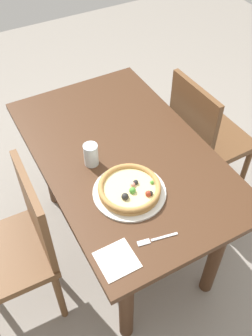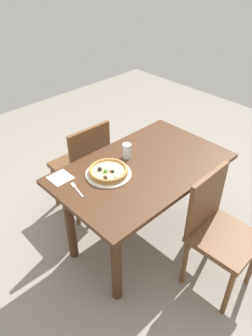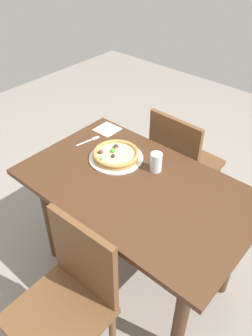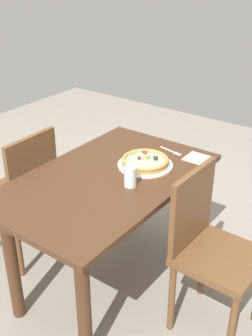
{
  "view_description": "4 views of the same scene",
  "coord_description": "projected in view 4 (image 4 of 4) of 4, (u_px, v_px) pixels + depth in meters",
  "views": [
    {
      "loc": [
        -1.13,
        0.6,
        1.99
      ],
      "look_at": [
        -0.12,
        0.05,
        0.77
      ],
      "focal_mm": 40.2,
      "sensor_mm": 36.0,
      "label": 1
    },
    {
      "loc": [
        -1.36,
        -1.24,
        2.07
      ],
      "look_at": [
        -0.12,
        0.05,
        0.77
      ],
      "focal_mm": 34.32,
      "sensor_mm": 36.0,
      "label": 2
    },
    {
      "loc": [
        0.84,
        -1.05,
        1.92
      ],
      "look_at": [
        -0.12,
        0.05,
        0.77
      ],
      "focal_mm": 36.14,
      "sensor_mm": 36.0,
      "label": 3
    },
    {
      "loc": [
        1.55,
        1.28,
        1.85
      ],
      "look_at": [
        -0.12,
        0.05,
        0.77
      ],
      "focal_mm": 45.18,
      "sensor_mm": 36.0,
      "label": 4
    }
  ],
  "objects": [
    {
      "name": "drinking_glass",
      "position": [
        130.0,
        177.0,
        2.18
      ],
      "size": [
        0.07,
        0.07,
        0.11
      ],
      "primitive_type": "cylinder",
      "color": "silver",
      "rests_on": "dining_table"
    },
    {
      "name": "pizza",
      "position": [
        145.0,
        161.0,
        2.39
      ],
      "size": [
        0.27,
        0.27,
        0.05
      ],
      "color": "#B78447",
      "rests_on": "plate"
    },
    {
      "name": "chair_near",
      "position": [
        22.0,
        191.0,
        2.65
      ],
      "size": [
        0.41,
        0.41,
        0.9
      ],
      "rotation": [
        0.0,
        0.0,
        3.17
      ],
      "color": "brown",
      "rests_on": "ground"
    },
    {
      "name": "fork",
      "position": [
        172.0,
        152.0,
        2.57
      ],
      "size": [
        0.05,
        0.16,
        0.0
      ],
      "rotation": [
        0.0,
        0.0,
        1.37
      ],
      "color": "silver",
      "rests_on": "dining_table"
    },
    {
      "name": "dining_table",
      "position": [
        106.0,
        198.0,
        2.35
      ],
      "size": [
        1.25,
        0.77,
        0.75
      ],
      "color": "#472B19",
      "rests_on": "ground"
    },
    {
      "name": "chair_far",
      "position": [
        210.0,
        246.0,
        2.15
      ],
      "size": [
        0.41,
        0.41,
        0.9
      ],
      "rotation": [
        0.0,
        0.0,
        -0.03
      ],
      "color": "brown",
      "rests_on": "ground"
    },
    {
      "name": "napkin",
      "position": [
        197.0,
        158.0,
        2.49
      ],
      "size": [
        0.14,
        0.14,
        0.0
      ],
      "primitive_type": "cube",
      "rotation": [
        0.0,
        0.0,
        0.01
      ],
      "color": "white",
      "rests_on": "dining_table"
    },
    {
      "name": "ground_plane",
      "position": [
        109.0,
        283.0,
        2.63
      ],
      "size": [
        6.0,
        6.0,
        0.0
      ],
      "primitive_type": "plane",
      "color": "gray"
    },
    {
      "name": "plate",
      "position": [
        145.0,
        165.0,
        2.4
      ],
      "size": [
        0.31,
        0.31,
        0.01
      ],
      "primitive_type": "cylinder",
      "color": "silver",
      "rests_on": "dining_table"
    }
  ]
}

